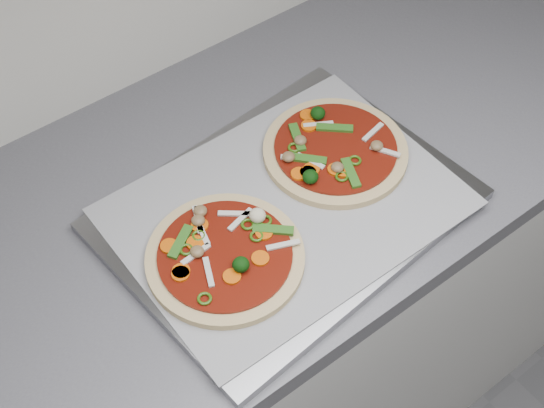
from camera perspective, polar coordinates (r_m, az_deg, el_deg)
base_cabinet at (r=1.51m, az=-8.09°, el=-13.76°), size 3.60×0.60×0.86m
countertop at (r=1.13m, az=-10.61°, el=-4.03°), size 3.60×0.60×0.04m
baking_tray at (r=1.12m, az=1.06°, el=-0.46°), size 0.54×0.42×0.02m
parchment at (r=1.12m, az=1.06°, el=-0.17°), size 0.49×0.35×0.00m
pizza_left at (r=1.05m, az=-3.57°, el=-3.88°), size 0.25×0.25×0.04m
pizza_right at (r=1.18m, az=4.68°, el=4.04°), size 0.30×0.30×0.04m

